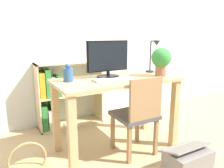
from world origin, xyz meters
name	(u,v)px	position (x,y,z in m)	size (l,w,h in m)	color
ground_plane	(116,147)	(0.00, 0.00, 0.00)	(10.00, 10.00, 0.00)	tan
wall_back	(79,29)	(0.00, 1.03, 1.30)	(8.00, 0.05, 2.60)	silver
desk	(117,94)	(0.00, 0.00, 0.62)	(1.27, 0.63, 0.78)	tan
monitor	(108,59)	(-0.04, 0.11, 0.98)	(0.47, 0.24, 0.38)	black
keyboard	(113,79)	(-0.07, -0.04, 0.79)	(0.41, 0.14, 0.02)	#B2B2B7
vase	(68,74)	(-0.48, 0.10, 0.85)	(0.10, 0.10, 0.18)	#33598C
desk_lamp	(154,53)	(0.54, 0.09, 1.01)	(0.10, 0.19, 0.38)	#2D2D33
potted_plant	(161,59)	(0.49, -0.11, 0.96)	(0.21, 0.21, 0.31)	#9E6647
chair	(138,113)	(0.12, -0.22, 0.45)	(0.40, 0.40, 0.83)	#4C4C51
bookshelf	(58,96)	(-0.40, 0.85, 0.43)	(0.86, 0.28, 0.87)	#D8BC8C
storage_box	(187,163)	(0.27, -0.75, 0.14)	(0.39, 0.29, 0.32)	gray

